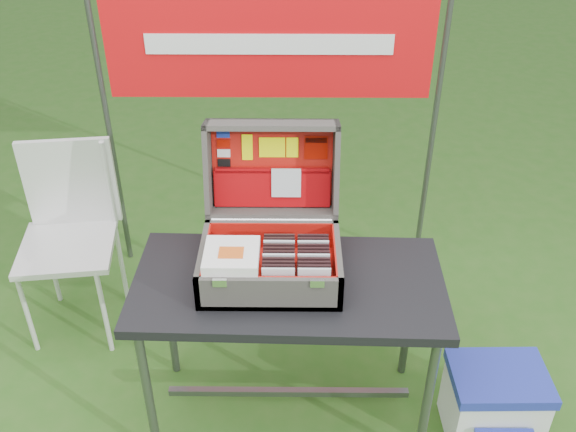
{
  "coord_description": "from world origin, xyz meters",
  "views": [
    {
      "loc": [
        0.12,
        -1.94,
        2.32
      ],
      "look_at": [
        0.1,
        0.1,
        0.96
      ],
      "focal_mm": 40.0,
      "sensor_mm": 36.0,
      "label": 1
    }
  ],
  "objects_px": {
    "suitcase": "(270,216)",
    "chair": "(68,249)",
    "cooler": "(493,402)",
    "table": "(288,350)",
    "cardboard_box": "(379,289)"
  },
  "relations": [
    {
      "from": "suitcase",
      "to": "chair",
      "type": "distance_m",
      "value": 1.22
    },
    {
      "from": "table",
      "to": "chair",
      "type": "height_order",
      "value": "chair"
    },
    {
      "from": "cooler",
      "to": "cardboard_box",
      "type": "height_order",
      "value": "cardboard_box"
    },
    {
      "from": "chair",
      "to": "cardboard_box",
      "type": "height_order",
      "value": "chair"
    },
    {
      "from": "cooler",
      "to": "table",
      "type": "bearing_deg",
      "value": 172.61
    },
    {
      "from": "table",
      "to": "chair",
      "type": "relative_size",
      "value": 1.25
    },
    {
      "from": "cooler",
      "to": "chair",
      "type": "xyz_separation_m",
      "value": [
        -1.93,
        0.65,
        0.31
      ]
    },
    {
      "from": "table",
      "to": "chair",
      "type": "distance_m",
      "value": 1.21
    },
    {
      "from": "cooler",
      "to": "chair",
      "type": "bearing_deg",
      "value": 160.32
    },
    {
      "from": "suitcase",
      "to": "cooler",
      "type": "distance_m",
      "value": 1.26
    },
    {
      "from": "chair",
      "to": "cardboard_box",
      "type": "distance_m",
      "value": 1.55
    },
    {
      "from": "table",
      "to": "chair",
      "type": "xyz_separation_m",
      "value": [
        -1.07,
        0.55,
        0.11
      ]
    },
    {
      "from": "table",
      "to": "cooler",
      "type": "bearing_deg",
      "value": -4.89
    },
    {
      "from": "suitcase",
      "to": "cooler",
      "type": "relative_size",
      "value": 1.37
    },
    {
      "from": "table",
      "to": "cooler",
      "type": "xyz_separation_m",
      "value": [
        0.86,
        -0.1,
        -0.2
      ]
    }
  ]
}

